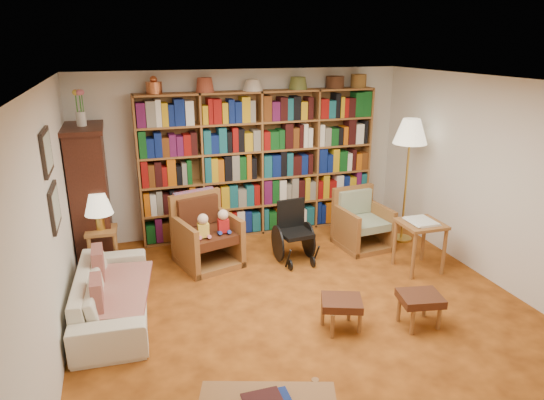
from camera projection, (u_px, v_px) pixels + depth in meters
name	position (u px, v px, depth m)	size (l,w,h in m)	color
floor	(301.00, 304.00, 5.58)	(5.00, 5.00, 0.00)	#B75F1C
ceiling	(306.00, 82.00, 4.80)	(5.00, 5.00, 0.00)	white
wall_back	(245.00, 153.00, 7.45)	(5.00, 5.00, 0.00)	silver
wall_front	(453.00, 326.00, 2.93)	(5.00, 5.00, 0.00)	silver
wall_left	(51.00, 228.00, 4.47)	(5.00, 5.00, 0.00)	silver
wall_right	(494.00, 182.00, 5.91)	(5.00, 5.00, 0.00)	silver
bookshelf	(260.00, 159.00, 7.38)	(3.60, 0.30, 2.42)	brown
curio_cabinet	(90.00, 194.00, 6.44)	(0.50, 0.95, 2.40)	#3E1B10
framed_pictures	(51.00, 180.00, 4.63)	(0.03, 0.52, 0.97)	black
sofa	(112.00, 293.00, 5.28)	(0.72, 1.85, 0.54)	beige
sofa_throw	(117.00, 290.00, 5.29)	(0.68, 1.27, 0.04)	#CAB494
cushion_left	(99.00, 267.00, 5.50)	(0.12, 0.37, 0.37)	maroon
cushion_right	(97.00, 296.00, 4.87)	(0.11, 0.35, 0.35)	maroon
side_table_lamp	(103.00, 241.00, 6.25)	(0.40, 0.40, 0.60)	brown
table_lamp	(98.00, 205.00, 6.10)	(0.36, 0.36, 0.49)	gold
armchair_leather	(206.00, 235.00, 6.57)	(0.96, 0.97, 0.95)	brown
armchair_sage	(360.00, 224.00, 7.14)	(0.74, 0.77, 0.84)	brown
wheelchair	(293.00, 233.00, 6.65)	(0.48, 0.66, 0.83)	black
floor_lamp	(410.00, 137.00, 6.92)	(0.49, 0.49, 1.84)	gold
side_table_papers	(420.00, 231.00, 6.28)	(0.53, 0.53, 0.69)	brown
footstool_a	(342.00, 305.00, 5.03)	(0.51, 0.47, 0.35)	#432111
footstool_b	(420.00, 300.00, 5.09)	(0.49, 0.44, 0.36)	#432111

